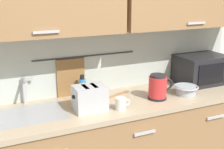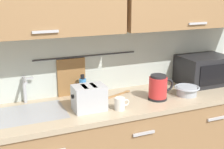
{
  "view_description": "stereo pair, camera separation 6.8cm",
  "coord_description": "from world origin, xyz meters",
  "px_view_note": "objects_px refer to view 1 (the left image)",
  "views": [
    {
      "loc": [
        -1.06,
        -1.75,
        1.79
      ],
      "look_at": [
        -0.12,
        0.33,
        1.12
      ],
      "focal_mm": 47.85,
      "sensor_mm": 36.0,
      "label": 1
    },
    {
      "loc": [
        -1.0,
        -1.78,
        1.79
      ],
      "look_at": [
        -0.12,
        0.33,
        1.12
      ],
      "focal_mm": 47.85,
      "sensor_mm": 36.0,
      "label": 2
    }
  ],
  "objects_px": {
    "electric_kettle": "(158,87)",
    "dish_soap_bottle": "(82,88)",
    "mixing_bowl": "(186,89)",
    "mug_near_sink": "(121,104)",
    "toaster": "(90,98)",
    "wooden_spoon": "(121,93)",
    "microwave": "(201,69)"
  },
  "relations": [
    {
      "from": "electric_kettle",
      "to": "wooden_spoon",
      "type": "distance_m",
      "value": 0.34
    },
    {
      "from": "mixing_bowl",
      "to": "dish_soap_bottle",
      "type": "bearing_deg",
      "value": 160.32
    },
    {
      "from": "electric_kettle",
      "to": "toaster",
      "type": "xyz_separation_m",
      "value": [
        -0.59,
        0.01,
        -0.01
      ]
    },
    {
      "from": "electric_kettle",
      "to": "mug_near_sink",
      "type": "relative_size",
      "value": 1.89
    },
    {
      "from": "mug_near_sink",
      "to": "mixing_bowl",
      "type": "distance_m",
      "value": 0.66
    },
    {
      "from": "mixing_bowl",
      "to": "toaster",
      "type": "distance_m",
      "value": 0.87
    },
    {
      "from": "mixing_bowl",
      "to": "mug_near_sink",
      "type": "bearing_deg",
      "value": -174.04
    },
    {
      "from": "mug_near_sink",
      "to": "microwave",
      "type": "bearing_deg",
      "value": 15.72
    },
    {
      "from": "microwave",
      "to": "electric_kettle",
      "type": "xyz_separation_m",
      "value": [
        -0.62,
        -0.2,
        -0.03
      ]
    },
    {
      "from": "toaster",
      "to": "mug_near_sink",
      "type": "bearing_deg",
      "value": -22.6
    },
    {
      "from": "microwave",
      "to": "dish_soap_bottle",
      "type": "height_order",
      "value": "microwave"
    },
    {
      "from": "microwave",
      "to": "mixing_bowl",
      "type": "distance_m",
      "value": 0.41
    },
    {
      "from": "mixing_bowl",
      "to": "electric_kettle",
      "type": "bearing_deg",
      "value": 177.06
    },
    {
      "from": "microwave",
      "to": "mug_near_sink",
      "type": "distance_m",
      "value": 1.04
    },
    {
      "from": "dish_soap_bottle",
      "to": "wooden_spoon",
      "type": "xyz_separation_m",
      "value": [
        0.33,
        -0.06,
        -0.08
      ]
    },
    {
      "from": "dish_soap_bottle",
      "to": "toaster",
      "type": "xyz_separation_m",
      "value": [
        -0.04,
        -0.28,
        0.01
      ]
    },
    {
      "from": "microwave",
      "to": "toaster",
      "type": "bearing_deg",
      "value": -171.03
    },
    {
      "from": "electric_kettle",
      "to": "dish_soap_bottle",
      "type": "xyz_separation_m",
      "value": [
        -0.56,
        0.28,
        -0.01
      ]
    },
    {
      "from": "mug_near_sink",
      "to": "mixing_bowl",
      "type": "xyz_separation_m",
      "value": [
        0.66,
        0.07,
        -0.0
      ]
    },
    {
      "from": "microwave",
      "to": "mug_near_sink",
      "type": "xyz_separation_m",
      "value": [
        -1.0,
        -0.28,
        -0.09
      ]
    },
    {
      "from": "microwave",
      "to": "wooden_spoon",
      "type": "distance_m",
      "value": 0.86
    },
    {
      "from": "microwave",
      "to": "toaster",
      "type": "height_order",
      "value": "microwave"
    },
    {
      "from": "electric_kettle",
      "to": "mixing_bowl",
      "type": "distance_m",
      "value": 0.28
    },
    {
      "from": "mixing_bowl",
      "to": "wooden_spoon",
      "type": "height_order",
      "value": "mixing_bowl"
    },
    {
      "from": "wooden_spoon",
      "to": "microwave",
      "type": "bearing_deg",
      "value": -1.93
    },
    {
      "from": "mug_near_sink",
      "to": "mixing_bowl",
      "type": "relative_size",
      "value": 0.56
    },
    {
      "from": "mug_near_sink",
      "to": "mixing_bowl",
      "type": "height_order",
      "value": "mug_near_sink"
    },
    {
      "from": "microwave",
      "to": "mixing_bowl",
      "type": "relative_size",
      "value": 2.15
    },
    {
      "from": "electric_kettle",
      "to": "wooden_spoon",
      "type": "xyz_separation_m",
      "value": [
        -0.23,
        0.23,
        -0.1
      ]
    },
    {
      "from": "microwave",
      "to": "wooden_spoon",
      "type": "relative_size",
      "value": 1.72
    },
    {
      "from": "toaster",
      "to": "wooden_spoon",
      "type": "xyz_separation_m",
      "value": [
        0.36,
        0.22,
        -0.09
      ]
    },
    {
      "from": "electric_kettle",
      "to": "wooden_spoon",
      "type": "height_order",
      "value": "electric_kettle"
    }
  ]
}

